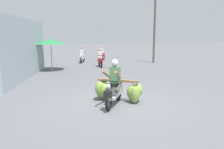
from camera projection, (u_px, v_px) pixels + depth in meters
name	position (u px, v px, depth m)	size (l,w,h in m)	color
ground_plane	(117.00, 103.00, 7.86)	(120.00, 120.00, 0.00)	slate
motorbike_main_loaded	(116.00, 89.00, 7.87)	(1.76, 1.99, 1.58)	black
motorbike_distant_ahead_left	(82.00, 56.00, 19.33)	(0.54, 1.61, 1.40)	black
motorbike_distant_ahead_right	(100.00, 59.00, 16.80)	(0.52, 1.62, 1.40)	black
motorbike_distant_far_ahead	(102.00, 54.00, 21.21)	(0.76, 1.53, 1.40)	black
market_umbrella_near_shop	(51.00, 41.00, 14.68)	(2.14, 2.14, 2.16)	#99999E
utility_pole	(154.00, 32.00, 18.93)	(0.18, 0.18, 5.38)	brown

